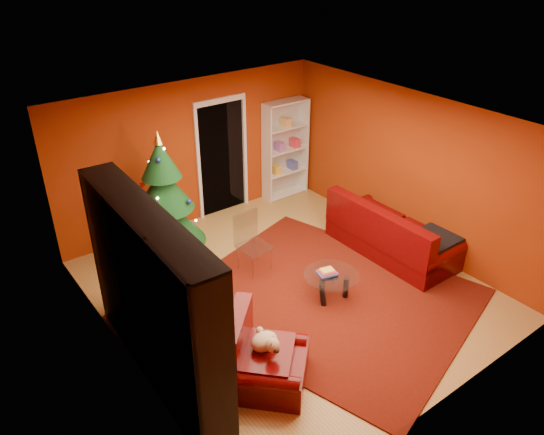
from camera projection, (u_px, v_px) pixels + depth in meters
floor at (288, 290)px, 8.01m from camera, size 5.00×5.50×0.05m
ceiling at (291, 121)px, 6.73m from camera, size 5.00×5.50×0.05m
wall_back at (191, 153)px, 9.32m from camera, size 5.00×0.05×2.60m
wall_left at (116, 276)px, 6.04m from camera, size 0.05×5.50×2.60m
wall_right at (410, 169)px, 8.69m from camera, size 0.05×5.50×2.60m
doorway at (222, 159)px, 9.72m from camera, size 1.06×0.60×2.16m
rug at (328, 298)px, 7.78m from camera, size 4.28×4.65×0.02m
media_unit at (153, 298)px, 5.99m from camera, size 0.54×2.91×2.22m
christmas_tree at (164, 198)px, 8.31m from camera, size 1.34×1.34×2.17m
gift_box_teal at (139, 271)px, 8.17m from camera, size 0.35×0.35×0.27m
gift_box_green at (187, 258)px, 8.51m from camera, size 0.30×0.30×0.25m
gift_box_red at (154, 232)px, 9.23m from camera, size 0.31×0.31×0.24m
white_bookshelf at (285, 150)px, 10.36m from camera, size 0.93×0.34×1.99m
armchair at (268, 357)px, 6.18m from camera, size 1.39×1.39×0.77m
dog at (264, 341)px, 6.14m from camera, size 0.50×0.49×0.25m
sofa at (393, 228)px, 8.67m from camera, size 0.98×2.18×0.93m
coffee_table at (331, 286)px, 7.70m from camera, size 0.98×0.98×0.50m
acrylic_chair at (254, 247)px, 8.20m from camera, size 0.49×0.52×0.88m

